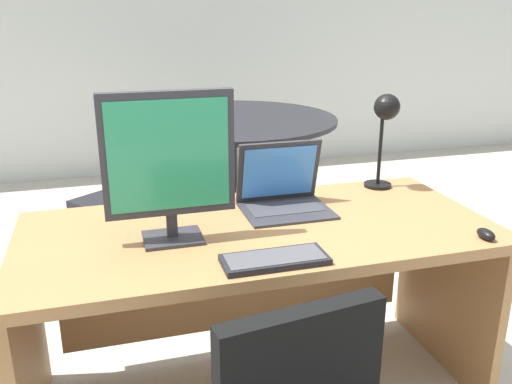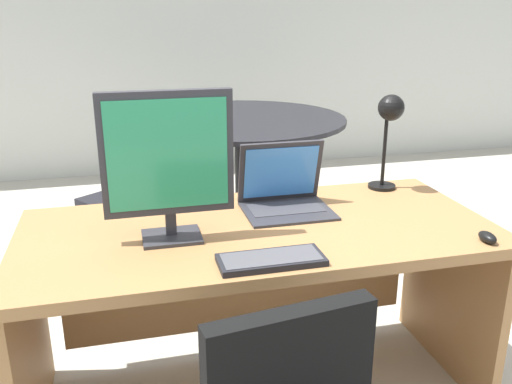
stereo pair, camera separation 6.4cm
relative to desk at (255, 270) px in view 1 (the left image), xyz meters
The scene contains 12 objects.
ground 1.55m from the desk, 90.00° to the left, with size 12.00×12.00×0.00m, color #B7B2A3.
back_wall 3.42m from the desk, 90.00° to the left, with size 10.00×0.10×2.80m, color silver.
desk is the anchor object (origin of this frame).
monitor 0.58m from the desk, 166.23° to the right, with size 0.44×0.16×0.51m.
laptop 0.34m from the desk, 41.33° to the left, with size 0.34×0.28×0.26m.
keyboard 0.40m from the desk, 96.01° to the right, with size 0.33×0.14×0.02m.
mouse 0.84m from the desk, 27.23° to the right, with size 0.05×0.08×0.04m.
desk_lamp 0.85m from the desk, 19.96° to the left, with size 0.12×0.14×0.42m.
coffee_mug 0.40m from the desk, 118.03° to the left, with size 0.10×0.07×0.10m.
meeting_table 1.81m from the desk, 79.24° to the left, with size 1.45×1.45×0.77m.
meeting_chair_near 1.12m from the desk, 101.51° to the left, with size 0.65×0.65×0.80m.
meeting_chair_far 1.33m from the desk, 107.07° to the left, with size 0.65×0.64×0.84m.
Camera 1 is at (-0.52, -1.77, 1.48)m, focal length 38.28 mm.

